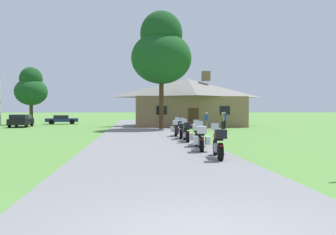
{
  "coord_description": "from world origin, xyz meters",
  "views": [
    {
      "loc": [
        -0.9,
        -4.52,
        1.88
      ],
      "look_at": [
        1.49,
        18.39,
        1.37
      ],
      "focal_mm": 36.05,
      "sensor_mm": 36.0,
      "label": 1
    }
  ],
  "objects_px": {
    "motorcycle_red_farthest_in_row": "(176,128)",
    "parked_navy_sedan_far_left": "(62,119)",
    "motorcycle_blue_third_in_row": "(197,135)",
    "bystander_blue_shirt_beside_signpost": "(206,120)",
    "motorcycle_white_fifth_in_row": "(181,130)",
    "tree_by_lodge_front": "(161,51)",
    "tree_left_far": "(31,88)",
    "bystander_olive_shirt_by_tree": "(222,120)",
    "motorcycle_green_fourth_in_row": "(186,132)",
    "parked_black_suv_far_left": "(21,120)",
    "motorcycle_white_second_in_row": "(201,138)",
    "motorcycle_orange_nearest_to_camera": "(218,143)",
    "bystander_blue_shirt_near_lodge": "(224,119)"
  },
  "relations": [
    {
      "from": "parked_navy_sedan_far_left",
      "to": "tree_left_far",
      "type": "bearing_deg",
      "value": 91.68
    },
    {
      "from": "motorcycle_orange_nearest_to_camera",
      "to": "motorcycle_white_fifth_in_row",
      "type": "height_order",
      "value": "same"
    },
    {
      "from": "bystander_blue_shirt_near_lodge",
      "to": "motorcycle_green_fourth_in_row",
      "type": "bearing_deg",
      "value": -53.44
    },
    {
      "from": "motorcycle_white_second_in_row",
      "to": "motorcycle_blue_third_in_row",
      "type": "height_order",
      "value": "same"
    },
    {
      "from": "motorcycle_blue_third_in_row",
      "to": "tree_by_lodge_front",
      "type": "bearing_deg",
      "value": 102.21
    },
    {
      "from": "bystander_blue_shirt_near_lodge",
      "to": "motorcycle_white_second_in_row",
      "type": "bearing_deg",
      "value": -48.13
    },
    {
      "from": "motorcycle_blue_third_in_row",
      "to": "motorcycle_white_fifth_in_row",
      "type": "xyz_separation_m",
      "value": [
        -0.13,
        4.46,
        0.0
      ]
    },
    {
      "from": "motorcycle_blue_third_in_row",
      "to": "parked_navy_sedan_far_left",
      "type": "distance_m",
      "value": 31.92
    },
    {
      "from": "bystander_olive_shirt_by_tree",
      "to": "parked_black_suv_far_left",
      "type": "distance_m",
      "value": 22.21
    },
    {
      "from": "motorcycle_blue_third_in_row",
      "to": "motorcycle_white_fifth_in_row",
      "type": "bearing_deg",
      "value": 102.15
    },
    {
      "from": "motorcycle_blue_third_in_row",
      "to": "motorcycle_green_fourth_in_row",
      "type": "distance_m",
      "value": 2.29
    },
    {
      "from": "motorcycle_red_farthest_in_row",
      "to": "motorcycle_white_second_in_row",
      "type": "bearing_deg",
      "value": -79.22
    },
    {
      "from": "bystander_blue_shirt_near_lodge",
      "to": "tree_by_lodge_front",
      "type": "height_order",
      "value": "tree_by_lodge_front"
    },
    {
      "from": "tree_left_far",
      "to": "parked_black_suv_far_left",
      "type": "height_order",
      "value": "tree_left_far"
    },
    {
      "from": "motorcycle_red_farthest_in_row",
      "to": "bystander_olive_shirt_by_tree",
      "type": "relative_size",
      "value": 1.24
    },
    {
      "from": "bystander_blue_shirt_beside_signpost",
      "to": "tree_by_lodge_front",
      "type": "xyz_separation_m",
      "value": [
        -4.43,
        0.09,
        6.67
      ]
    },
    {
      "from": "parked_black_suv_far_left",
      "to": "bystander_olive_shirt_by_tree",
      "type": "bearing_deg",
      "value": -26.7
    },
    {
      "from": "bystander_blue_shirt_beside_signpost",
      "to": "tree_by_lodge_front",
      "type": "height_order",
      "value": "tree_by_lodge_front"
    },
    {
      "from": "motorcycle_red_farthest_in_row",
      "to": "parked_navy_sedan_far_left",
      "type": "relative_size",
      "value": 0.47
    },
    {
      "from": "bystander_olive_shirt_by_tree",
      "to": "parked_black_suv_far_left",
      "type": "bearing_deg",
      "value": -75.34
    },
    {
      "from": "motorcycle_red_farthest_in_row",
      "to": "bystander_blue_shirt_beside_signpost",
      "type": "height_order",
      "value": "bystander_blue_shirt_beside_signpost"
    },
    {
      "from": "tree_left_far",
      "to": "parked_navy_sedan_far_left",
      "type": "xyz_separation_m",
      "value": [
        3.76,
        0.66,
        -4.11
      ]
    },
    {
      "from": "motorcycle_green_fourth_in_row",
      "to": "tree_by_lodge_front",
      "type": "height_order",
      "value": "tree_by_lodge_front"
    },
    {
      "from": "motorcycle_white_fifth_in_row",
      "to": "parked_black_suv_far_left",
      "type": "xyz_separation_m",
      "value": [
        -15.46,
        17.33,
        0.17
      ]
    },
    {
      "from": "motorcycle_white_second_in_row",
      "to": "bystander_blue_shirt_beside_signpost",
      "type": "height_order",
      "value": "bystander_blue_shirt_beside_signpost"
    },
    {
      "from": "motorcycle_white_fifth_in_row",
      "to": "parked_black_suv_far_left",
      "type": "bearing_deg",
      "value": 142.42
    },
    {
      "from": "motorcycle_white_second_in_row",
      "to": "tree_left_far",
      "type": "height_order",
      "value": "tree_left_far"
    },
    {
      "from": "bystander_blue_shirt_near_lodge",
      "to": "tree_by_lodge_front",
      "type": "relative_size",
      "value": 0.15
    },
    {
      "from": "parked_navy_sedan_far_left",
      "to": "motorcycle_white_fifth_in_row",
      "type": "bearing_deg",
      "value": -161.45
    },
    {
      "from": "motorcycle_green_fourth_in_row",
      "to": "motorcycle_red_farthest_in_row",
      "type": "xyz_separation_m",
      "value": [
        -0.04,
        4.26,
        -0.01
      ]
    },
    {
      "from": "tree_by_lodge_front",
      "to": "motorcycle_orange_nearest_to_camera",
      "type": "bearing_deg",
      "value": -88.75
    },
    {
      "from": "tree_by_lodge_front",
      "to": "bystander_olive_shirt_by_tree",
      "type": "bearing_deg",
      "value": -21.75
    },
    {
      "from": "tree_by_lodge_front",
      "to": "parked_black_suv_far_left",
      "type": "relative_size",
      "value": 2.42
    },
    {
      "from": "motorcycle_white_second_in_row",
      "to": "motorcycle_green_fourth_in_row",
      "type": "height_order",
      "value": "same"
    },
    {
      "from": "motorcycle_blue_third_in_row",
      "to": "parked_black_suv_far_left",
      "type": "height_order",
      "value": "parked_black_suv_far_left"
    },
    {
      "from": "bystander_blue_shirt_beside_signpost",
      "to": "bystander_olive_shirt_by_tree",
      "type": "bearing_deg",
      "value": 1.69
    },
    {
      "from": "motorcycle_white_fifth_in_row",
      "to": "tree_by_lodge_front",
      "type": "height_order",
      "value": "tree_by_lodge_front"
    },
    {
      "from": "parked_navy_sedan_far_left",
      "to": "bystander_olive_shirt_by_tree",
      "type": "bearing_deg",
      "value": -140.09
    },
    {
      "from": "bystander_blue_shirt_beside_signpost",
      "to": "motorcycle_white_fifth_in_row",
      "type": "bearing_deg",
      "value": -45.15
    },
    {
      "from": "bystander_blue_shirt_near_lodge",
      "to": "motorcycle_white_fifth_in_row",
      "type": "bearing_deg",
      "value": -57.23
    },
    {
      "from": "bystander_olive_shirt_by_tree",
      "to": "parked_black_suv_far_left",
      "type": "height_order",
      "value": "bystander_olive_shirt_by_tree"
    },
    {
      "from": "tree_by_lodge_front",
      "to": "tree_left_far",
      "type": "xyz_separation_m",
      "value": [
        -15.98,
        12.97,
        -2.85
      ]
    },
    {
      "from": "tree_left_far",
      "to": "bystander_olive_shirt_by_tree",
      "type": "bearing_deg",
      "value": -35.23
    },
    {
      "from": "motorcycle_green_fourth_in_row",
      "to": "parked_navy_sedan_far_left",
      "type": "bearing_deg",
      "value": 116.4
    },
    {
      "from": "bystander_olive_shirt_by_tree",
      "to": "tree_by_lodge_front",
      "type": "bearing_deg",
      "value": -75.05
    },
    {
      "from": "motorcycle_blue_third_in_row",
      "to": "motorcycle_red_farthest_in_row",
      "type": "xyz_separation_m",
      "value": [
        -0.2,
        6.54,
        0.0
      ]
    },
    {
      "from": "motorcycle_blue_third_in_row",
      "to": "parked_navy_sedan_far_left",
      "type": "bearing_deg",
      "value": 123.88
    },
    {
      "from": "motorcycle_white_second_in_row",
      "to": "tree_by_lodge_front",
      "type": "xyz_separation_m",
      "value": [
        -0.28,
        17.8,
        6.99
      ]
    },
    {
      "from": "motorcycle_white_fifth_in_row",
      "to": "bystander_olive_shirt_by_tree",
      "type": "bearing_deg",
      "value": 70.99
    },
    {
      "from": "motorcycle_blue_third_in_row",
      "to": "motorcycle_white_fifth_in_row",
      "type": "height_order",
      "value": "same"
    }
  ]
}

